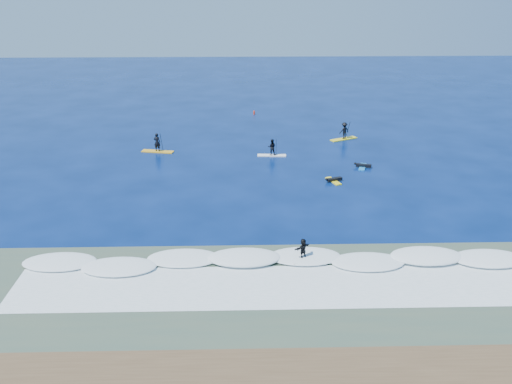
{
  "coord_description": "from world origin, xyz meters",
  "views": [
    {
      "loc": [
        -3.11,
        -42.75,
        18.03
      ],
      "look_at": [
        -1.95,
        0.96,
        0.6
      ],
      "focal_mm": 40.0,
      "sensor_mm": 36.0,
      "label": 1
    }
  ],
  "objects_px": {
    "sup_paddler_center": "(272,149)",
    "marker_buoy": "(254,112)",
    "wave_surfer": "(303,250)",
    "prone_paddler_near": "(334,180)",
    "sup_paddler_left": "(157,145)",
    "prone_paddler_far": "(363,166)",
    "sup_paddler_right": "(344,132)"
  },
  "relations": [
    {
      "from": "sup_paddler_left",
      "to": "marker_buoy",
      "type": "bearing_deg",
      "value": 68.42
    },
    {
      "from": "prone_paddler_far",
      "to": "wave_surfer",
      "type": "xyz_separation_m",
      "value": [
        -7.67,
        -18.42,
        0.68
      ]
    },
    {
      "from": "prone_paddler_far",
      "to": "marker_buoy",
      "type": "height_order",
      "value": "marker_buoy"
    },
    {
      "from": "sup_paddler_left",
      "to": "sup_paddler_right",
      "type": "distance_m",
      "value": 20.5
    },
    {
      "from": "sup_paddler_right",
      "to": "prone_paddler_near",
      "type": "xyz_separation_m",
      "value": [
        -3.17,
        -13.22,
        -0.73
      ]
    },
    {
      "from": "sup_paddler_right",
      "to": "marker_buoy",
      "type": "height_order",
      "value": "sup_paddler_right"
    },
    {
      "from": "marker_buoy",
      "to": "sup_paddler_center",
      "type": "bearing_deg",
      "value": -85.44
    },
    {
      "from": "sup_paddler_right",
      "to": "prone_paddler_far",
      "type": "relative_size",
      "value": 1.48
    },
    {
      "from": "wave_surfer",
      "to": "marker_buoy",
      "type": "height_order",
      "value": "wave_surfer"
    },
    {
      "from": "sup_paddler_right",
      "to": "prone_paddler_far",
      "type": "bearing_deg",
      "value": -116.04
    },
    {
      "from": "sup_paddler_right",
      "to": "marker_buoy",
      "type": "xyz_separation_m",
      "value": [
        -9.71,
        11.72,
        -0.62
      ]
    },
    {
      "from": "sup_paddler_left",
      "to": "sup_paddler_center",
      "type": "height_order",
      "value": "sup_paddler_left"
    },
    {
      "from": "wave_surfer",
      "to": "sup_paddler_right",
      "type": "bearing_deg",
      "value": 36.64
    },
    {
      "from": "sup_paddler_left",
      "to": "marker_buoy",
      "type": "height_order",
      "value": "sup_paddler_left"
    },
    {
      "from": "prone_paddler_near",
      "to": "marker_buoy",
      "type": "height_order",
      "value": "marker_buoy"
    },
    {
      "from": "sup_paddler_right",
      "to": "prone_paddler_far",
      "type": "height_order",
      "value": "sup_paddler_right"
    },
    {
      "from": "wave_surfer",
      "to": "prone_paddler_far",
      "type": "bearing_deg",
      "value": 29.01
    },
    {
      "from": "sup_paddler_center",
      "to": "prone_paddler_far",
      "type": "bearing_deg",
      "value": -20.27
    },
    {
      "from": "sup_paddler_center",
      "to": "sup_paddler_right",
      "type": "distance_m",
      "value": 10.08
    },
    {
      "from": "sup_paddler_left",
      "to": "wave_surfer",
      "type": "height_order",
      "value": "sup_paddler_left"
    },
    {
      "from": "sup_paddler_center",
      "to": "sup_paddler_right",
      "type": "xyz_separation_m",
      "value": [
        8.32,
        5.68,
        0.12
      ]
    },
    {
      "from": "prone_paddler_near",
      "to": "wave_surfer",
      "type": "bearing_deg",
      "value": 142.88
    },
    {
      "from": "sup_paddler_right",
      "to": "prone_paddler_far",
      "type": "distance_m",
      "value": 9.5
    },
    {
      "from": "sup_paddler_left",
      "to": "sup_paddler_right",
      "type": "xyz_separation_m",
      "value": [
        20.1,
        4.04,
        0.15
      ]
    },
    {
      "from": "prone_paddler_near",
      "to": "wave_surfer",
      "type": "height_order",
      "value": "wave_surfer"
    },
    {
      "from": "marker_buoy",
      "to": "sup_paddler_left",
      "type": "bearing_deg",
      "value": -123.39
    },
    {
      "from": "wave_surfer",
      "to": "marker_buoy",
      "type": "relative_size",
      "value": 3.21
    },
    {
      "from": "sup_paddler_center",
      "to": "marker_buoy",
      "type": "relative_size",
      "value": 4.87
    },
    {
      "from": "prone_paddler_near",
      "to": "prone_paddler_far",
      "type": "relative_size",
      "value": 0.98
    },
    {
      "from": "sup_paddler_center",
      "to": "prone_paddler_near",
      "type": "bearing_deg",
      "value": -51.99
    },
    {
      "from": "wave_surfer",
      "to": "prone_paddler_near",
      "type": "bearing_deg",
      "value": 35.32
    },
    {
      "from": "sup_paddler_right",
      "to": "prone_paddler_near",
      "type": "height_order",
      "value": "sup_paddler_right"
    }
  ]
}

